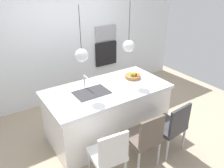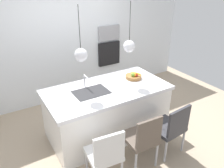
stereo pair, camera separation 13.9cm
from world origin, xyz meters
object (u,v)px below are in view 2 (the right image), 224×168
chair_near (105,154)px  chair_far (170,127)px  microwave (109,33)px  chair_middle (142,138)px  fruit_bowl (134,76)px  oven (109,54)px

chair_near → chair_far: 1.14m
chair_near → microwave: bearing=58.8°
chair_middle → chair_near: bearing=179.7°
fruit_bowl → chair_near: bearing=-139.2°
chair_middle → chair_far: (0.54, -0.00, -0.01)m
microwave → chair_middle: (-0.92, -2.52, -0.90)m
chair_middle → oven: bearing=69.9°
chair_far → chair_middle: bearing=180.0°
microwave → chair_near: 3.07m
microwave → chair_far: 2.70m
fruit_bowl → oven: (0.35, 1.50, -0.05)m
chair_middle → chair_far: 0.54m
chair_middle → chair_far: chair_middle is taller
microwave → chair_middle: 2.82m
chair_middle → fruit_bowl: bearing=60.7°
microwave → chair_near: microwave is taller
fruit_bowl → chair_middle: fruit_bowl is taller
chair_near → chair_far: (1.14, -0.00, -0.00)m
chair_middle → chair_far: bearing=-0.0°
fruit_bowl → chair_middle: bearing=-119.3°
chair_far → oven: bearing=81.4°
fruit_bowl → chair_middle: size_ratio=0.33×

